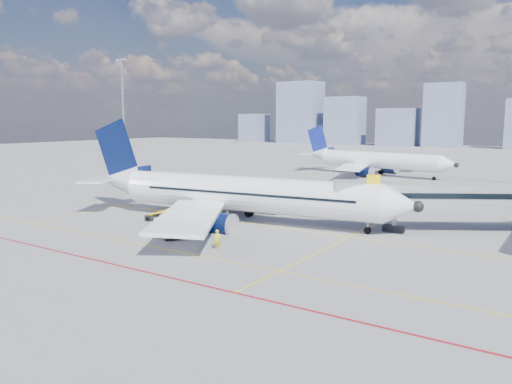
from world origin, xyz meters
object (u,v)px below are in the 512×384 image
Objects in this scene: ramp_worker at (218,240)px; baggage_tug at (195,229)px; second_aircraft at (373,160)px; cargo_dolly at (167,228)px; main_aircraft at (233,194)px; belt_loader at (162,216)px.

baggage_tug is at bearing 94.58° from ramp_worker.
cargo_dolly is (3.54, -67.59, -2.20)m from second_aircraft.
ramp_worker is at bearing 15.90° from cargo_dolly.
main_aircraft is at bearing 110.29° from cargo_dolly.
cargo_dolly is at bearing -58.33° from belt_loader.
main_aircraft reaches higher than second_aircraft.
main_aircraft is 23.13× the size of ramp_worker.
ramp_worker reaches higher than baggage_tug.
cargo_dolly reaches higher than ramp_worker.
second_aircraft is 9.71× the size of cargo_dolly.
cargo_dolly is at bearing -76.78° from second_aircraft.
main_aircraft is 9.26m from baggage_tug.
baggage_tug is at bearing -86.77° from main_aircraft.
baggage_tug is 2.90m from cargo_dolly.
second_aircraft is 6.73× the size of belt_loader.
ramp_worker is (5.18, -2.90, 0.16)m from baggage_tug.
cargo_dolly is at bearing 117.82° from ramp_worker.
belt_loader is (-6.69, -5.04, -2.66)m from main_aircraft.
baggage_tug is (1.63, -8.78, -2.46)m from main_aircraft.
main_aircraft is 11.15m from cargo_dolly.
main_aircraft reaches higher than belt_loader.
second_aircraft is at bearing 71.70° from belt_loader.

